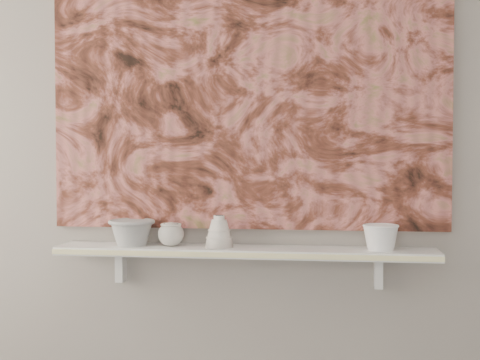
% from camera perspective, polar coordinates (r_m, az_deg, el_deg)
% --- Properties ---
extents(wall_back, '(3.60, 0.00, 3.60)m').
position_cam_1_polar(wall_back, '(2.54, 0.63, 3.96)').
color(wall_back, gray).
rests_on(wall_back, floor).
extents(shelf, '(1.40, 0.18, 0.03)m').
position_cam_1_polar(shelf, '(2.47, 0.36, -6.12)').
color(shelf, silver).
rests_on(shelf, wall_back).
extents(shelf_stripe, '(1.40, 0.01, 0.02)m').
position_cam_1_polar(shelf_stripe, '(2.38, 0.08, -6.45)').
color(shelf_stripe, beige).
rests_on(shelf_stripe, shelf).
extents(bracket_left, '(0.03, 0.06, 0.12)m').
position_cam_1_polar(bracket_left, '(2.65, -10.13, -7.23)').
color(bracket_left, silver).
rests_on(bracket_left, wall_back).
extents(bracket_right, '(0.03, 0.06, 0.12)m').
position_cam_1_polar(bracket_right, '(2.53, 11.72, -7.67)').
color(bracket_right, silver).
rests_on(bracket_right, wall_back).
extents(painting, '(1.50, 0.02, 1.10)m').
position_cam_1_polar(painting, '(2.54, 0.60, 8.27)').
color(painting, brown).
rests_on(painting, wall_back).
extents(house_motif, '(0.09, 0.00, 0.08)m').
position_cam_1_polar(house_motif, '(2.50, 10.87, 1.24)').
color(house_motif, black).
rests_on(house_motif, painting).
extents(bowl_grey, '(0.18, 0.18, 0.10)m').
position_cam_1_polar(bowl_grey, '(2.55, -9.22, -4.40)').
color(bowl_grey, gray).
rests_on(bowl_grey, shelf).
extents(cup_cream, '(0.10, 0.10, 0.09)m').
position_cam_1_polar(cup_cream, '(2.51, -5.91, -4.63)').
color(cup_cream, beige).
rests_on(cup_cream, shelf).
extents(bell_vessel, '(0.11, 0.11, 0.12)m').
position_cam_1_polar(bell_vessel, '(2.47, -1.79, -4.38)').
color(bell_vessel, silver).
rests_on(bell_vessel, shelf).
extents(bowl_white, '(0.15, 0.15, 0.09)m').
position_cam_1_polar(bowl_white, '(2.45, 11.92, -4.78)').
color(bowl_white, white).
rests_on(bowl_white, shelf).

